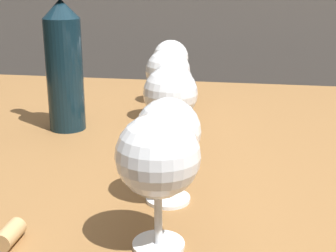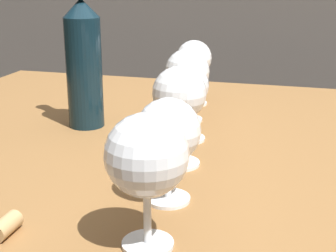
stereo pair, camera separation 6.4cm
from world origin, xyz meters
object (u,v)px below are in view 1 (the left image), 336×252
Objects in this scene: wine_glass_chardonnay at (171,60)px; wine_glass_port at (158,158)px; wine_glass_cabernet at (170,96)px; wine_bottle at (64,61)px; wine_glass_amber at (168,133)px; wine_glass_pinot at (172,88)px; cork at (10,235)px; wine_glass_rose at (168,73)px.

wine_glass_port is at bearing -82.31° from wine_glass_chardonnay.
wine_glass_cabernet is 0.27m from wine_bottle.
wine_glass_port reaches higher than wine_glass_chardonnay.
wine_glass_amber is 0.24m from wine_glass_pinot.
wine_glass_pinot is (-0.02, 0.12, -0.02)m from wine_glass_cabernet.
wine_glass_port is 0.61m from wine_glass_chardonnay.
wine_glass_port is 0.36m from wine_glass_pinot.
wine_glass_cabernet is 1.09× the size of wine_glass_chardonnay.
wine_glass_pinot is at bearing -80.64° from wine_glass_chardonnay.
wine_glass_port is 0.47m from wine_bottle.
wine_glass_cabernet is 0.37m from wine_glass_chardonnay.
wine_bottle is (-0.21, 0.03, 0.04)m from wine_glass_pinot.
wine_glass_chardonnay is (-0.06, 0.36, -0.01)m from wine_glass_cabernet.
wine_glass_cabernet is at bearing 95.87° from wine_glass_port.
wine_glass_chardonnay is (-0.04, 0.25, 0.01)m from wine_glass_pinot.
wine_bottle is (-0.17, -0.21, 0.03)m from wine_glass_chardonnay.
wine_bottle is (-0.22, 0.15, 0.02)m from wine_glass_cabernet.
wine_glass_amber is 0.23m from cork.
wine_bottle is at bearing -128.48° from wine_glass_chardonnay.
wine_glass_port is at bearing -57.55° from wine_bottle.
wine_glass_chardonnay reaches higher than wine_glass_amber.
wine_bottle reaches higher than wine_glass_rose.
wine_glass_pinot is at bearing 96.53° from wine_glass_port.
wine_bottle reaches higher than wine_glass_chardonnay.
wine_bottle is 0.44m from cork.
wine_glass_amber is 0.97× the size of wine_glass_rose.
wine_glass_amber reaches higher than cork.
wine_glass_cabernet is at bearing 97.58° from wine_glass_amber.
wine_glass_amber is 3.37× the size of cork.
wine_glass_port is 1.10× the size of wine_glass_amber.
wine_glass_amber reaches higher than wine_glass_pinot.
wine_glass_port is at bearing -86.01° from wine_glass_amber.
wine_glass_pinot is 0.96× the size of wine_glass_rose.
wine_glass_amber is 0.97× the size of wine_glass_chardonnay.
wine_glass_rose is 0.43× the size of wine_bottle.
wine_bottle reaches higher than wine_glass_cabernet.
wine_glass_rose is 0.13m from wine_glass_chardonnay.
wine_glass_pinot is (-0.03, 0.24, 0.00)m from wine_glass_amber.
wine_glass_port is 0.98× the size of wine_glass_cabernet.
cork is at bearing -108.49° from wine_glass_pinot.
wine_glass_amber is at bearing 40.51° from cork.
wine_glass_rose reaches higher than wine_glass_chardonnay.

